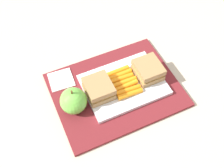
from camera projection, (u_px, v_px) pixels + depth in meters
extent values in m
plane|color=#B7AD99|center=(116.00, 91.00, 0.82)|extent=(2.40, 2.40, 0.00)
cube|color=maroon|center=(116.00, 90.00, 0.82)|extent=(0.36, 0.28, 0.01)
cube|color=white|center=(124.00, 85.00, 0.81)|extent=(0.23, 0.17, 0.01)
cube|color=#9E7A4C|center=(148.00, 73.00, 0.82)|extent=(0.07, 0.08, 0.02)
cube|color=#F4CC4C|center=(148.00, 70.00, 0.81)|extent=(0.07, 0.07, 0.01)
cube|color=#9E7A4C|center=(149.00, 67.00, 0.80)|extent=(0.07, 0.08, 0.02)
cube|color=#9E7A4C|center=(99.00, 91.00, 0.78)|extent=(0.07, 0.08, 0.02)
cube|color=#F4CC4C|center=(99.00, 89.00, 0.77)|extent=(0.07, 0.07, 0.01)
cube|color=#9E7A4C|center=(99.00, 86.00, 0.76)|extent=(0.07, 0.08, 0.02)
cylinder|color=orange|center=(117.00, 71.00, 0.82)|extent=(0.08, 0.01, 0.02)
cylinder|color=orange|center=(120.00, 75.00, 0.82)|extent=(0.08, 0.01, 0.02)
cylinder|color=orange|center=(121.00, 78.00, 0.81)|extent=(0.08, 0.01, 0.02)
cylinder|color=orange|center=(124.00, 82.00, 0.80)|extent=(0.08, 0.01, 0.02)
cylinder|color=orange|center=(125.00, 86.00, 0.79)|extent=(0.08, 0.01, 0.02)
cylinder|color=orange|center=(128.00, 90.00, 0.79)|extent=(0.08, 0.01, 0.02)
cylinder|color=orange|center=(130.00, 94.00, 0.78)|extent=(0.08, 0.01, 0.02)
sphere|color=#66B742|center=(74.00, 101.00, 0.74)|extent=(0.07, 0.07, 0.07)
cylinder|color=brown|center=(72.00, 92.00, 0.71)|extent=(0.01, 0.01, 0.01)
cube|color=white|center=(61.00, 80.00, 0.83)|extent=(0.08, 0.08, 0.00)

